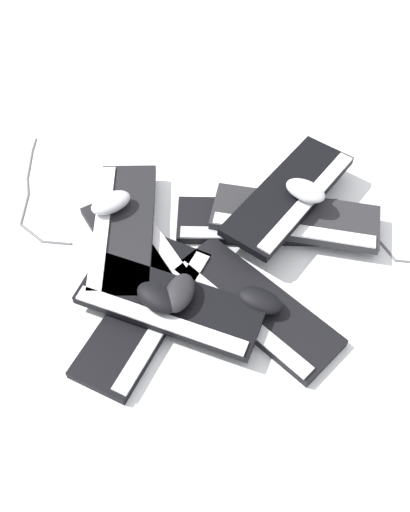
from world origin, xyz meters
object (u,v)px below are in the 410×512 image
at_px(keyboard_1, 259,222).
at_px(mouse_2, 111,203).
at_px(keyboard_7, 290,195).
at_px(keyboard_2, 142,254).
at_px(mouse_1, 180,293).
at_px(mouse_4, 260,301).
at_px(keyboard_3, 145,313).
at_px(keyboard_4, 295,218).
at_px(mouse_3, 305,191).
at_px(keyboard_5, 169,305).
at_px(keyboard_0, 255,306).
at_px(mouse_0, 157,298).
at_px(keyboard_6, 123,228).

height_order(keyboard_1, mouse_2, mouse_2).
bearing_deg(keyboard_7, keyboard_2, -129.27).
relative_size(mouse_1, mouse_4, 1.00).
bearing_deg(mouse_4, keyboard_3, 28.23).
distance_m(keyboard_2, keyboard_4, 0.41).
xyz_separation_m(keyboard_4, mouse_2, (-0.44, -0.22, 0.04)).
xyz_separation_m(keyboard_3, mouse_2, (-0.23, 0.21, 0.07)).
height_order(keyboard_4, mouse_1, mouse_1).
bearing_deg(keyboard_2, mouse_3, 46.84).
xyz_separation_m(keyboard_5, mouse_2, (-0.29, 0.17, 0.04)).
distance_m(keyboard_0, keyboard_7, 0.33).
distance_m(keyboard_3, mouse_2, 0.32).
relative_size(keyboard_0, keyboard_3, 1.04).
xyz_separation_m(keyboard_7, mouse_3, (0.04, 0.00, 0.04)).
distance_m(keyboard_5, keyboard_7, 0.45).
bearing_deg(keyboard_2, keyboard_3, -54.66).
bearing_deg(mouse_0, keyboard_2, 145.89).
bearing_deg(keyboard_7, keyboard_4, -48.68).
height_order(keyboard_0, keyboard_6, keyboard_6).
height_order(keyboard_6, keyboard_7, keyboard_7).
xyz_separation_m(keyboard_0, keyboard_3, (-0.22, -0.15, 0.00)).
bearing_deg(keyboard_0, keyboard_5, -146.58).
height_order(keyboard_7, mouse_2, mouse_2).
bearing_deg(mouse_4, keyboard_1, -67.26).
distance_m(keyboard_3, mouse_1, 0.11).
relative_size(keyboard_1, keyboard_5, 1.01).
bearing_deg(keyboard_2, mouse_2, 154.81).
height_order(keyboard_7, mouse_1, mouse_1).
bearing_deg(keyboard_3, keyboard_4, 64.75).
relative_size(keyboard_7, mouse_3, 4.15).
bearing_deg(keyboard_0, mouse_2, 172.31).
xyz_separation_m(keyboard_1, mouse_3, (0.09, 0.08, 0.10)).
bearing_deg(mouse_2, mouse_1, -89.03).
relative_size(keyboard_4, keyboard_6, 1.02).
relative_size(keyboard_6, mouse_1, 4.15).
relative_size(keyboard_0, mouse_2, 4.22).
xyz_separation_m(keyboard_2, keyboard_3, (0.10, -0.14, 0.00)).
height_order(keyboard_4, mouse_0, mouse_0).
height_order(keyboard_7, mouse_3, mouse_3).
relative_size(keyboard_2, keyboard_5, 1.00).
xyz_separation_m(keyboard_2, keyboard_7, (0.27, 0.32, 0.06)).
distance_m(keyboard_7, mouse_3, 0.05).
height_order(keyboard_1, keyboard_3, same).
bearing_deg(mouse_4, keyboard_4, -86.60).
xyz_separation_m(keyboard_5, mouse_0, (-0.02, -0.02, 0.04)).
xyz_separation_m(keyboard_3, mouse_0, (0.03, 0.02, 0.07)).
bearing_deg(mouse_3, mouse_1, 77.36).
height_order(mouse_0, mouse_3, mouse_3).
bearing_deg(keyboard_5, keyboard_7, 75.61).
relative_size(keyboard_0, keyboard_1, 1.01).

